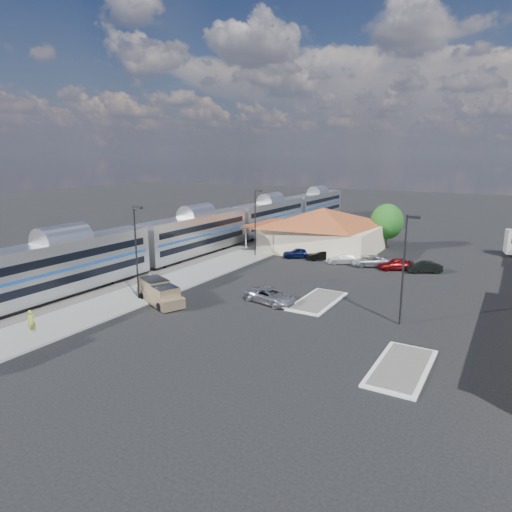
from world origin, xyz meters
The scene contains 22 objects.
ground centered at (0.00, 0.00, 0.00)m, with size 280.00×280.00×0.00m, color black.
railbed centered at (-21.00, 8.00, 0.06)m, with size 16.00×100.00×0.12m, color #4C4944.
platform centered at (-12.00, 6.00, 0.09)m, with size 5.50×92.00×0.18m, color gray.
passenger_train centered at (-18.00, 12.42, 2.87)m, with size 3.00×104.00×5.55m.
freight_cars centered at (-24.00, 4.61, 1.93)m, with size 2.80×46.00×4.00m.
station_depot centered at (-4.56, 24.00, 3.13)m, with size 18.35×12.24×6.20m.
traffic_island_south centered at (4.00, 2.00, 0.10)m, with size 3.30×7.50×0.21m.
traffic_island_north centered at (14.00, -8.00, 0.10)m, with size 3.30×7.50×0.21m.
lamp_plat_s centered at (-10.90, -6.00, 5.34)m, with size 1.08×0.25×9.00m.
lamp_plat_n centered at (-10.90, 16.00, 5.34)m, with size 1.08×0.25×9.00m.
lamp_lot centered at (12.10, 0.00, 5.34)m, with size 1.08×0.25×9.00m.
tree_depot centered at (3.00, 30.00, 4.02)m, with size 4.71×4.71×6.63m.
pickup_truck centered at (-8.50, -5.75, 0.97)m, with size 6.26×4.31×2.04m.
suv centered at (0.33, -0.50, 0.70)m, with size 2.32×5.04×1.40m, color #B0B2B9.
person_a centered at (-12.03, -16.36, 1.06)m, with size 0.64×0.42×1.75m, color #AFB93A.
person_b centered at (-11.91, -3.50, 1.03)m, with size 0.83×0.65×1.71m, color silver.
parked_car_a centered at (-5.46, 18.04, 0.72)m, with size 1.70×4.22×1.44m, color #0B133B.
parked_car_b centered at (-2.26, 18.34, 0.65)m, with size 1.39×3.97×1.31m, color black.
parked_car_c centered at (0.94, 18.04, 0.64)m, with size 1.79×4.40×1.28m, color white.
parked_car_d centered at (4.14, 18.34, 0.67)m, with size 2.23×4.84×1.35m, color #999BA1.
parked_car_e centered at (7.34, 18.04, 0.72)m, with size 1.69×4.21×1.43m, color maroon.
parked_car_f centered at (10.54, 18.34, 0.66)m, with size 1.41×4.04×1.33m, color black.
Camera 1 is at (19.52, -36.28, 13.59)m, focal length 32.00 mm.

